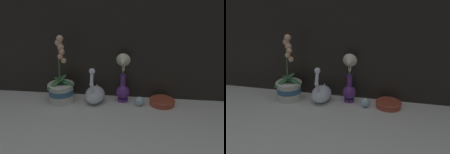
# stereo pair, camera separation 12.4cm
# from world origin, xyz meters

# --- Properties ---
(ground_plane) EXTENTS (2.80, 2.80, 0.00)m
(ground_plane) POSITION_xyz_m (0.00, 0.00, 0.00)
(ground_plane) COLOR beige
(orchid_potted_plant) EXTENTS (0.17, 0.20, 0.40)m
(orchid_potted_plant) POSITION_xyz_m (-0.31, 0.08, 0.09)
(orchid_potted_plant) COLOR beige
(orchid_potted_plant) RESTS_ON ground_plane
(swan_figurine) EXTENTS (0.12, 0.19, 0.23)m
(swan_figurine) POSITION_xyz_m (-0.11, 0.10, 0.05)
(swan_figurine) COLOR white
(swan_figurine) RESTS_ON ground_plane
(blue_vase) EXTENTS (0.08, 0.10, 0.29)m
(blue_vase) POSITION_xyz_m (0.05, 0.13, 0.13)
(blue_vase) COLOR #602D7F
(blue_vase) RESTS_ON ground_plane
(glass_sphere) EXTENTS (0.05, 0.05, 0.05)m
(glass_sphere) POSITION_xyz_m (0.15, 0.09, 0.03)
(glass_sphere) COLOR silver
(glass_sphere) RESTS_ON ground_plane
(amber_dish) EXTENTS (0.15, 0.15, 0.03)m
(amber_dish) POSITION_xyz_m (0.28, 0.12, 0.02)
(amber_dish) COLOR #A8422D
(amber_dish) RESTS_ON ground_plane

